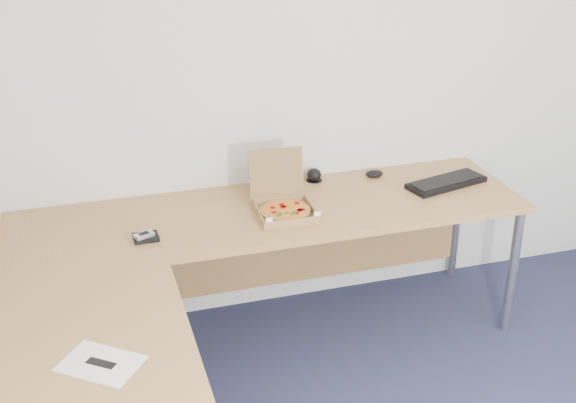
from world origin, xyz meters
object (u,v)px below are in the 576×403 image
object	(u,v)px
drinking_glass	(294,178)
keyboard	(446,183)
wallet	(146,237)
pizza_box	(284,207)
desk	(225,267)

from	to	relation	value
drinking_glass	keyboard	world-z (taller)	drinking_glass
keyboard	wallet	distance (m)	1.58
pizza_box	drinking_glass	xyz separation A→B (m)	(0.13, 0.25, 0.03)
pizza_box	wallet	xyz separation A→B (m)	(-0.67, -0.08, -0.02)
drinking_glass	pizza_box	bearing A→B (deg)	-116.69
desk	pizza_box	distance (m)	0.53
drinking_glass	wallet	distance (m)	0.86
keyboard	wallet	xyz separation A→B (m)	(-1.57, -0.16, -0.00)
keyboard	pizza_box	bearing A→B (deg)	171.07
drinking_glass	wallet	size ratio (longest dim) A/B	1.15
desk	pizza_box	size ratio (longest dim) A/B	8.01
pizza_box	wallet	size ratio (longest dim) A/B	2.83
wallet	desk	bearing A→B (deg)	-45.95
wallet	pizza_box	bearing A→B (deg)	5.48
desk	keyboard	size ratio (longest dim) A/B	5.80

